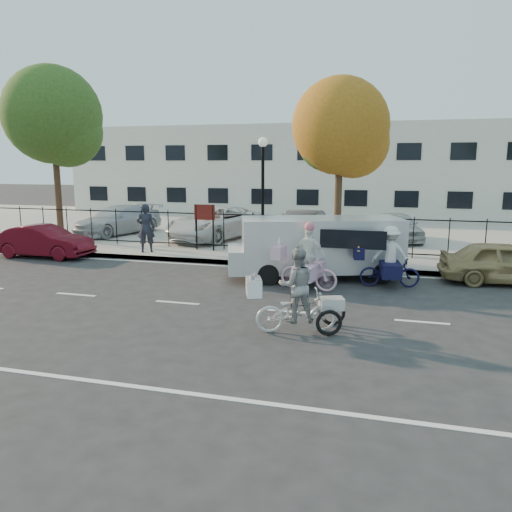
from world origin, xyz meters
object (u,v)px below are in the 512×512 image
(unicorn_bike, at_px, (308,265))
(gold_sedan, at_px, (506,263))
(lot_car_c, at_px, (302,227))
(lamppost, at_px, (263,175))
(bull_bike, at_px, (389,263))
(pedestrian, at_px, (146,228))
(lot_car_d, at_px, (397,226))
(white_van, at_px, (318,245))
(lot_car_a, at_px, (118,220))
(zebra_trike, at_px, (297,300))
(red_sedan, at_px, (44,241))
(lot_car_b, at_px, (216,223))

(unicorn_bike, height_order, gold_sedan, unicorn_bike)
(unicorn_bike, height_order, lot_car_c, unicorn_bike)
(lamppost, height_order, bull_bike, lamppost)
(bull_bike, bearing_deg, pedestrian, 66.44)
(lamppost, bearing_deg, lot_car_d, 42.52)
(white_van, xyz_separation_m, lot_car_c, (-1.58, 6.03, -0.22))
(unicorn_bike, bearing_deg, lot_car_a, 64.12)
(zebra_trike, bearing_deg, gold_sedan, -61.72)
(bull_bike, bearing_deg, zebra_trike, 150.45)
(unicorn_bike, relative_size, lot_car_d, 0.53)
(unicorn_bike, bearing_deg, bull_bike, -55.82)
(unicorn_bike, distance_m, red_sedan, 10.74)
(lamppost, xyz_separation_m, bull_bike, (4.71, -3.60, -2.40))
(zebra_trike, bearing_deg, bull_bike, -42.21)
(gold_sedan, relative_size, lot_car_b, 0.70)
(red_sedan, height_order, lot_car_c, lot_car_c)
(lot_car_c, bearing_deg, zebra_trike, -74.57)
(unicorn_bike, xyz_separation_m, bull_bike, (2.21, 0.98, -0.01))
(red_sedan, bearing_deg, lamppost, -74.09)
(red_sedan, bearing_deg, bull_bike, -96.01)
(bull_bike, xyz_separation_m, pedestrian, (-9.07, 2.58, 0.38))
(red_sedan, relative_size, lot_car_a, 0.79)
(zebra_trike, distance_m, lot_car_a, 15.73)
(gold_sedan, xyz_separation_m, lot_car_a, (-16.10, 5.44, 0.20))
(lamppost, bearing_deg, lot_car_c, 72.40)
(unicorn_bike, bearing_deg, red_sedan, 88.06)
(lamppost, relative_size, lot_car_b, 0.82)
(gold_sedan, distance_m, lot_car_d, 7.52)
(pedestrian, xyz_separation_m, lot_car_d, (9.34, 5.59, -0.30))
(zebra_trike, bearing_deg, unicorn_bike, -14.42)
(bull_bike, bearing_deg, red_sedan, 76.43)
(gold_sedan, height_order, lot_car_c, lot_car_c)
(zebra_trike, bearing_deg, white_van, -16.72)
(unicorn_bike, relative_size, lot_car_a, 0.42)
(lot_car_c, xyz_separation_m, lot_car_d, (4.01, 1.53, -0.04))
(gold_sedan, bearing_deg, pedestrian, 79.62)
(lamppost, bearing_deg, zebra_trike, -70.63)
(white_van, distance_m, lot_car_a, 12.25)
(gold_sedan, bearing_deg, lot_car_c, 48.52)
(lamppost, height_order, lot_car_a, lamppost)
(white_van, xyz_separation_m, lot_car_d, (2.43, 7.56, -0.26))
(pedestrian, bearing_deg, lamppost, 171.73)
(lot_car_b, height_order, lot_car_c, lot_car_b)
(red_sedan, bearing_deg, lot_car_b, -44.46)
(pedestrian, height_order, lot_car_a, pedestrian)
(red_sedan, relative_size, lot_car_c, 0.91)
(gold_sedan, xyz_separation_m, pedestrian, (-12.41, 1.27, 0.45))
(zebra_trike, bearing_deg, lot_car_c, -10.67)
(zebra_trike, distance_m, gold_sedan, 7.83)
(gold_sedan, distance_m, lot_car_c, 8.87)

